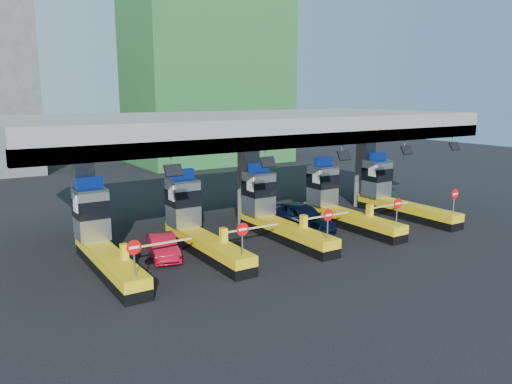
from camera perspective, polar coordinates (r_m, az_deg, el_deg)
ground at (r=29.33m, az=2.23°, el=-5.10°), size 120.00×120.00×0.00m
toll_canopy at (r=30.63m, az=-0.75°, el=7.27°), size 28.00×12.09×7.00m
toll_lane_far_left at (r=25.13m, az=-17.32°, el=-5.08°), size 4.43×8.00×4.16m
toll_lane_left at (r=26.77m, az=-6.94°, el=-3.66°), size 4.43×8.00×4.16m
toll_lane_center at (r=29.19m, az=1.95°, el=-2.34°), size 4.43×8.00×4.16m
toll_lane_right at (r=32.21m, az=9.31°, el=-1.20°), size 4.43×8.00×4.16m
toll_lane_far_right at (r=35.68m, az=15.33°, el=-0.25°), size 4.43×8.00×4.16m
bg_building_scaffold at (r=62.14m, az=-5.67°, el=16.44°), size 18.00×12.00×28.00m
van at (r=30.51m, az=5.24°, el=-2.85°), size 2.14×5.02×1.69m
red_car at (r=25.86m, az=-10.62°, el=-6.15°), size 2.03×3.82×1.20m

